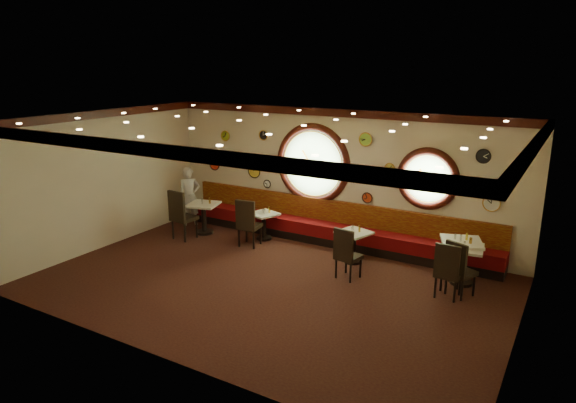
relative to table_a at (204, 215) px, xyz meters
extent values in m
cube|color=black|center=(3.08, -1.80, -0.50)|extent=(9.00, 6.00, 0.00)
cube|color=gold|center=(3.08, -1.80, 2.70)|extent=(9.00, 6.00, 0.02)
cube|color=beige|center=(3.08, 1.20, 1.10)|extent=(9.00, 0.02, 3.20)
cube|color=beige|center=(3.08, -4.80, 1.10)|extent=(9.00, 0.02, 3.20)
cube|color=beige|center=(-1.42, -1.80, 1.10)|extent=(0.02, 6.00, 3.20)
cube|color=beige|center=(7.58, -1.80, 1.10)|extent=(0.02, 6.00, 3.20)
cube|color=black|center=(3.08, 1.15, 2.61)|extent=(9.00, 0.10, 0.18)
cube|color=black|center=(3.08, -4.75, 2.61)|extent=(9.00, 0.10, 0.18)
cube|color=black|center=(-1.37, -1.80, 2.61)|extent=(0.10, 6.00, 0.18)
cube|color=black|center=(7.53, -1.80, 2.61)|extent=(0.10, 6.00, 0.18)
cube|color=black|center=(3.08, 0.92, -0.40)|extent=(8.00, 0.55, 0.20)
cube|color=#59070B|center=(3.08, 0.92, -0.15)|extent=(8.00, 0.55, 0.30)
cube|color=#5D0C07|center=(3.08, 1.14, 0.25)|extent=(8.00, 0.10, 0.55)
cylinder|color=#81AF69|center=(2.48, 1.20, 1.35)|extent=(1.66, 0.02, 1.66)
torus|color=black|center=(2.48, 1.18, 1.35)|extent=(1.98, 0.18, 1.98)
torus|color=#C4882E|center=(2.48, 1.15, 1.35)|extent=(1.61, 0.03, 1.61)
cylinder|color=#81AF69|center=(5.28, 1.20, 1.30)|extent=(1.10, 0.02, 1.10)
torus|color=black|center=(5.28, 1.18, 1.30)|extent=(1.38, 0.18, 1.38)
torus|color=#C4882E|center=(5.28, 1.15, 1.30)|extent=(1.09, 0.03, 1.09)
cylinder|color=#86C13C|center=(3.83, 1.16, 2.05)|extent=(0.30, 0.03, 0.30)
cylinder|color=gold|center=(4.43, 1.16, 1.45)|extent=(0.22, 0.03, 0.22)
cylinder|color=white|center=(1.18, 1.16, 0.70)|extent=(0.20, 0.03, 0.20)
cylinder|color=black|center=(6.38, 1.16, 1.90)|extent=(0.28, 0.03, 0.28)
cylinder|color=black|center=(1.08, 1.16, 1.95)|extent=(0.24, 0.03, 0.24)
cylinder|color=gold|center=(0.78, 1.16, 1.00)|extent=(0.36, 0.03, 0.36)
cylinder|color=red|center=(3.93, 1.16, 0.70)|extent=(0.24, 0.03, 0.24)
cylinder|color=#8FAA22|center=(-0.12, 1.16, 1.85)|extent=(0.26, 0.03, 0.26)
cylinder|color=silver|center=(6.63, 1.16, 0.95)|extent=(0.34, 0.03, 0.34)
cylinder|color=red|center=(-0.52, 1.16, 1.05)|extent=(0.32, 0.03, 0.32)
cylinder|color=black|center=(0.00, 0.00, -0.47)|extent=(0.45, 0.45, 0.06)
cylinder|color=black|center=(0.00, 0.00, -0.11)|extent=(0.12, 0.12, 0.72)
cube|color=silver|center=(0.00, 0.00, 0.27)|extent=(0.88, 0.88, 0.05)
cylinder|color=black|center=(1.56, 0.39, -0.47)|extent=(0.38, 0.38, 0.05)
cylinder|color=black|center=(1.56, 0.39, -0.16)|extent=(0.10, 0.10, 0.61)
cube|color=silver|center=(1.56, 0.39, 0.15)|extent=(0.77, 0.77, 0.04)
cylinder|color=black|center=(4.07, 0.12, -0.47)|extent=(0.40, 0.40, 0.05)
cylinder|color=black|center=(4.07, 0.12, -0.15)|extent=(0.11, 0.11, 0.64)
cube|color=silver|center=(4.07, 0.12, 0.18)|extent=(0.80, 0.80, 0.05)
cylinder|color=black|center=(6.28, 0.31, -0.46)|extent=(0.48, 0.48, 0.07)
cylinder|color=black|center=(6.28, 0.31, -0.08)|extent=(0.13, 0.13, 0.76)
cube|color=silver|center=(6.28, 0.31, 0.31)|extent=(0.98, 0.98, 0.05)
cylinder|color=black|center=(6.37, 0.16, -0.47)|extent=(0.44, 0.44, 0.06)
cylinder|color=black|center=(6.37, 0.16, -0.11)|extent=(0.12, 0.12, 0.71)
cube|color=silver|center=(6.37, 0.16, 0.26)|extent=(0.79, 0.79, 0.05)
cube|color=black|center=(-0.16, -0.55, 0.02)|extent=(0.56, 0.56, 0.09)
cube|color=black|center=(-0.18, -0.78, 0.41)|extent=(0.52, 0.11, 0.68)
cube|color=black|center=(1.52, -0.16, -0.01)|extent=(0.54, 0.54, 0.08)
cube|color=black|center=(1.55, -0.37, 0.35)|extent=(0.49, 0.13, 0.63)
cube|color=black|center=(4.32, -0.72, -0.05)|extent=(0.53, 0.53, 0.08)
cube|color=black|center=(4.28, -0.91, 0.29)|extent=(0.45, 0.14, 0.59)
cube|color=black|center=(6.27, -0.57, -0.04)|extent=(0.47, 0.47, 0.08)
cube|color=black|center=(6.26, -0.77, 0.29)|extent=(0.46, 0.08, 0.59)
cube|color=black|center=(6.45, -0.39, -0.04)|extent=(0.60, 0.60, 0.08)
cube|color=black|center=(6.37, -0.57, 0.29)|extent=(0.44, 0.24, 0.59)
cylinder|color=silver|center=(-0.13, 0.11, 0.33)|extent=(0.03, 0.03, 0.09)
cylinder|color=silver|center=(1.54, 0.41, 0.23)|extent=(0.04, 0.04, 0.10)
cylinder|color=silver|center=(4.01, 0.18, 0.26)|extent=(0.04, 0.04, 0.11)
cylinder|color=silver|center=(6.14, 0.33, 0.40)|extent=(0.04, 0.04, 0.11)
cylinder|color=silver|center=(0.00, -0.05, 0.34)|extent=(0.03, 0.03, 0.10)
cylinder|color=silver|center=(1.61, 0.36, 0.23)|extent=(0.04, 0.04, 0.10)
cylinder|color=silver|center=(4.03, 0.08, 0.26)|extent=(0.04, 0.04, 0.11)
cylinder|color=silver|center=(6.26, 0.32, 0.40)|extent=(0.04, 0.04, 0.11)
cylinder|color=#C3882E|center=(0.14, 0.09, 0.37)|extent=(0.05, 0.05, 0.15)
cylinder|color=gold|center=(1.67, 0.47, 0.26)|extent=(0.05, 0.05, 0.16)
cylinder|color=gold|center=(4.17, 0.16, 0.28)|extent=(0.05, 0.05, 0.15)
cylinder|color=yellow|center=(6.35, 0.38, 0.41)|extent=(0.04, 0.04, 0.14)
cylinder|color=silver|center=(6.27, 0.23, 0.33)|extent=(0.03, 0.03, 0.09)
cylinder|color=#B9B9BE|center=(6.36, 0.16, 0.33)|extent=(0.04, 0.04, 0.10)
cylinder|color=gold|center=(6.46, 0.22, 0.37)|extent=(0.06, 0.06, 0.18)
imported|color=silver|center=(-0.80, 0.40, 0.28)|extent=(0.66, 0.67, 1.56)
camera|label=1|loc=(8.15, -9.66, 3.75)|focal=32.00mm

